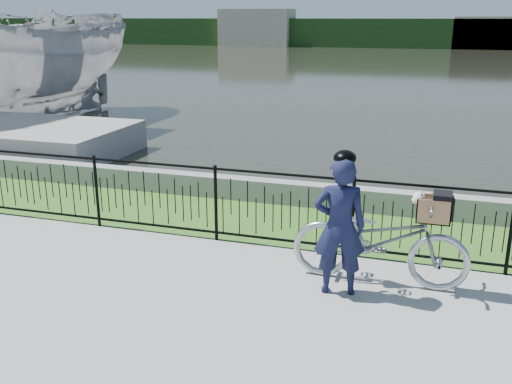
% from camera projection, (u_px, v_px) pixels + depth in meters
% --- Properties ---
extents(ground, '(120.00, 120.00, 0.00)m').
position_uv_depth(ground, '(246.00, 297.00, 6.77)').
color(ground, gray).
rests_on(ground, ground).
extents(grass_strip, '(60.00, 2.00, 0.01)m').
position_uv_depth(grass_strip, '(297.00, 224.00, 9.14)').
color(grass_strip, '#386820').
rests_on(grass_strip, ground).
extents(water, '(120.00, 120.00, 0.00)m').
position_uv_depth(water, '(407.00, 68.00, 36.85)').
color(water, black).
rests_on(water, ground).
extents(quay_wall, '(60.00, 0.30, 0.40)m').
position_uv_depth(quay_wall, '(311.00, 195.00, 9.99)').
color(quay_wall, gray).
rests_on(quay_wall, ground).
extents(fence, '(14.00, 0.06, 1.15)m').
position_uv_depth(fence, '(282.00, 210.00, 8.06)').
color(fence, black).
rests_on(fence, ground).
extents(far_treeline, '(120.00, 6.00, 3.00)m').
position_uv_depth(far_treeline, '(423.00, 33.00, 61.03)').
color(far_treeline, '#1E3D17').
rests_on(far_treeline, ground).
extents(far_building_left, '(8.00, 4.00, 4.00)m').
position_uv_depth(far_building_left, '(257.00, 28.00, 64.21)').
color(far_building_left, '#A69B85').
rests_on(far_building_left, ground).
extents(far_building_right, '(6.00, 3.00, 3.20)m').
position_uv_depth(far_building_right, '(483.00, 33.00, 57.91)').
color(far_building_right, '#A69B85').
rests_on(far_building_right, ground).
extents(bicycle_rig, '(2.16, 0.75, 1.25)m').
position_uv_depth(bicycle_rig, '(380.00, 239.00, 7.00)').
color(bicycle_rig, '#A1A6AD').
rests_on(bicycle_rig, ground).
extents(cyclist, '(0.68, 0.52, 1.75)m').
position_uv_depth(cyclist, '(340.00, 225.00, 6.66)').
color(cyclist, '#121633').
rests_on(cyclist, ground).
extents(boat_near, '(4.42, 9.86, 5.50)m').
position_uv_depth(boat_near, '(18.00, 60.00, 16.83)').
color(boat_near, '#A7A7A7').
rests_on(boat_near, water).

